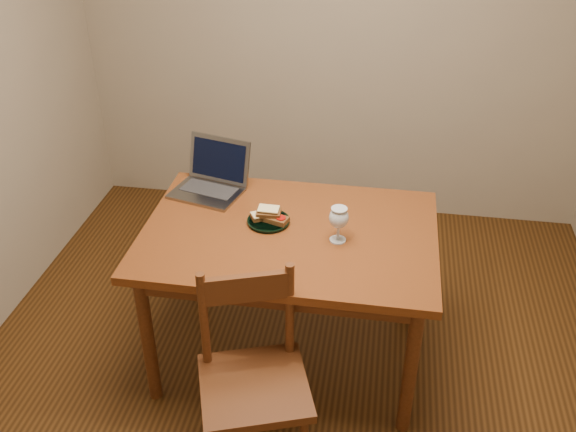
% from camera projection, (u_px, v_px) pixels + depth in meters
% --- Properties ---
extents(floor, '(3.20, 3.20, 0.02)m').
position_uv_depth(floor, '(296.00, 371.00, 3.14)').
color(floor, black).
rests_on(floor, ground).
extents(back_wall, '(3.20, 0.02, 2.60)m').
position_uv_depth(back_wall, '(339.00, 15.00, 3.79)').
color(back_wall, gray).
rests_on(back_wall, floor).
extents(table, '(1.30, 0.90, 0.74)m').
position_uv_depth(table, '(289.00, 247.00, 2.89)').
color(table, '#46210B').
rests_on(table, floor).
extents(chair, '(0.52, 0.51, 0.44)m').
position_uv_depth(chair, '(253.00, 372.00, 2.47)').
color(chair, '#3F200D').
rests_on(chair, floor).
extents(plate, '(0.19, 0.19, 0.02)m').
position_uv_depth(plate, '(269.00, 221.00, 2.89)').
color(plate, black).
rests_on(plate, table).
extents(sandwich_cheese, '(0.11, 0.10, 0.03)m').
position_uv_depth(sandwich_cheese, '(262.00, 215.00, 2.89)').
color(sandwich_cheese, '#381E0C').
rests_on(sandwich_cheese, plate).
extents(sandwich_tomato, '(0.12, 0.09, 0.03)m').
position_uv_depth(sandwich_tomato, '(276.00, 218.00, 2.87)').
color(sandwich_tomato, '#381E0C').
rests_on(sandwich_tomato, plate).
extents(sandwich_top, '(0.11, 0.07, 0.03)m').
position_uv_depth(sandwich_top, '(269.00, 212.00, 2.87)').
color(sandwich_top, '#381E0C').
rests_on(sandwich_top, plate).
extents(milk_glass, '(0.09, 0.09, 0.17)m').
position_uv_depth(milk_glass, '(338.00, 224.00, 2.73)').
color(milk_glass, white).
rests_on(milk_glass, table).
extents(laptop, '(0.39, 0.37, 0.23)m').
position_uv_depth(laptop, '(212.00, 177.00, 3.13)').
color(laptop, slate).
rests_on(laptop, table).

